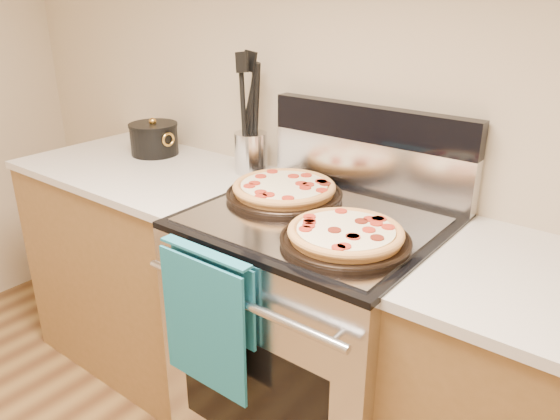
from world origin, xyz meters
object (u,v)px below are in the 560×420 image
Objects in this scene: pepperoni_pizza_back at (284,190)px; pepperoni_pizza_front at (346,235)px; utensil_crock at (251,153)px; range_body at (314,343)px; saucepan at (154,140)px.

pepperoni_pizza_front is at bearing -26.94° from pepperoni_pizza_back.
range_body is at bearing -26.57° from utensil_crock.
saucepan reaches higher than pepperoni_pizza_back.
utensil_crock is at bearing 149.49° from pepperoni_pizza_back.
range_body is 4.44× the size of saucepan.
saucepan is (-0.98, 0.17, 0.52)m from range_body.
pepperoni_pizza_front is at bearing -14.07° from saucepan.
pepperoni_pizza_front reaches higher than range_body.
utensil_crock is 0.50m from saucepan.
pepperoni_pizza_back is at bearing 160.65° from range_body.
pepperoni_pizza_front is (0.35, -0.18, -0.00)m from pepperoni_pizza_back.
pepperoni_pizza_front is at bearing -33.89° from range_body.
pepperoni_pizza_back is 1.92× the size of saucepan.
range_body is at bearing -19.35° from pepperoni_pizza_back.
range_body is 0.76m from utensil_crock.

